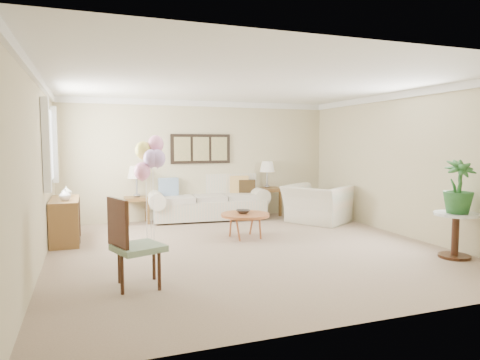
{
  "coord_description": "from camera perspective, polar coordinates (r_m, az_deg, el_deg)",
  "views": [
    {
      "loc": [
        -2.38,
        -6.25,
        1.69
      ],
      "look_at": [
        0.07,
        0.6,
        1.05
      ],
      "focal_mm": 32.0,
      "sensor_mm": 36.0,
      "label": 1
    }
  ],
  "objects": [
    {
      "name": "end_table_left",
      "position": [
        9.21,
        -13.58,
        -2.75
      ],
      "size": [
        0.51,
        0.46,
        0.56
      ],
      "color": "brown",
      "rests_on": "ground"
    },
    {
      "name": "coffee_table",
      "position": [
        7.58,
        0.68,
        -4.76
      ],
      "size": [
        0.86,
        0.86,
        0.44
      ],
      "color": "#A7632F",
      "rests_on": "ground"
    },
    {
      "name": "wall_art_triptych",
      "position": [
        9.52,
        -5.24,
        4.16
      ],
      "size": [
        1.35,
        0.06,
        0.65
      ],
      "color": "black",
      "rests_on": "ground"
    },
    {
      "name": "balloon_cluster",
      "position": [
        7.1,
        -11.91,
        3.01
      ],
      "size": [
        0.51,
        0.45,
        1.81
      ],
      "color": "gray",
      "rests_on": "ground"
    },
    {
      "name": "lamp_right",
      "position": [
        9.9,
        3.65,
        1.67
      ],
      "size": [
        0.35,
        0.35,
        0.61
      ],
      "color": "gray",
      "rests_on": "end_table_right"
    },
    {
      "name": "sofa",
      "position": [
        9.5,
        -4.3,
        -2.88
      ],
      "size": [
        2.72,
        1.16,
        0.98
      ],
      "color": "beige",
      "rests_on": "ground"
    },
    {
      "name": "potted_plant",
      "position": [
        6.92,
        27.12,
        -0.79
      ],
      "size": [
        0.54,
        0.54,
        0.77
      ],
      "primitive_type": "imported",
      "rotation": [
        0.0,
        0.0,
        -0.31
      ],
      "color": "#215421",
      "rests_on": "side_table"
    },
    {
      "name": "credenza",
      "position": [
        7.87,
        -22.27,
        -5.01
      ],
      "size": [
        0.46,
        1.2,
        0.74
      ],
      "color": "brown",
      "rests_on": "ground"
    },
    {
      "name": "room_shell",
      "position": [
        6.74,
        -0.02,
        4.49
      ],
      "size": [
        6.04,
        6.04,
        2.6
      ],
      "color": "#C5B88E",
      "rests_on": "ground"
    },
    {
      "name": "decor_bowl",
      "position": [
        7.6,
        0.4,
        -4.24
      ],
      "size": [
        0.3,
        0.3,
        0.06
      ],
      "primitive_type": "imported",
      "rotation": [
        0.0,
        0.0,
        -0.25
      ],
      "color": "#2B2622",
      "rests_on": "coffee_table"
    },
    {
      "name": "accent_chair",
      "position": [
        5.16,
        -14.28,
        -7.92
      ],
      "size": [
        0.66,
        0.66,
        1.05
      ],
      "color": "gray",
      "rests_on": "ground"
    },
    {
      "name": "vase_white",
      "position": [
        7.56,
        -22.32,
        -1.83
      ],
      "size": [
        0.22,
        0.22,
        0.2
      ],
      "primitive_type": "imported",
      "rotation": [
        0.0,
        0.0,
        -0.19
      ],
      "color": "white",
      "rests_on": "credenza"
    },
    {
      "name": "end_table_right",
      "position": [
        9.95,
        3.63,
        -1.61
      ],
      "size": [
        0.59,
        0.54,
        0.65
      ],
      "color": "brown",
      "rests_on": "ground"
    },
    {
      "name": "lamp_left",
      "position": [
        9.15,
        -13.65,
        0.88
      ],
      "size": [
        0.37,
        0.37,
        0.65
      ],
      "color": "gray",
      "rests_on": "end_table_left"
    },
    {
      "name": "vase_sage",
      "position": [
        8.08,
        -22.15,
        -1.42
      ],
      "size": [
        0.23,
        0.23,
        0.19
      ],
      "primitive_type": "imported",
      "rotation": [
        0.0,
        0.0,
        -0.32
      ],
      "color": "#B6C0AC",
      "rests_on": "credenza"
    },
    {
      "name": "armchair",
      "position": [
        9.18,
        10.2,
        -3.18
      ],
      "size": [
        1.53,
        1.58,
        0.79
      ],
      "primitive_type": "imported",
      "rotation": [
        0.0,
        0.0,
        2.11
      ],
      "color": "beige",
      "rests_on": "ground"
    },
    {
      "name": "ground_plane",
      "position": [
        6.9,
        1.11,
        -9.15
      ],
      "size": [
        6.0,
        6.0,
        0.0
      ],
      "primitive_type": "plane",
      "color": "tan"
    },
    {
      "name": "side_table",
      "position": [
        7.03,
        26.82,
        -5.24
      ],
      "size": [
        0.62,
        0.62,
        0.67
      ],
      "color": "silver",
      "rests_on": "ground"
    }
  ]
}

